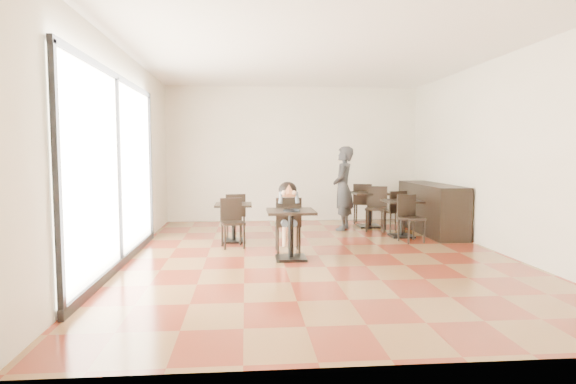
{
  "coord_description": "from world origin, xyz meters",
  "views": [
    {
      "loc": [
        -1.14,
        -7.51,
        1.64
      ],
      "look_at": [
        -0.46,
        0.25,
        1.0
      ],
      "focal_mm": 30.0,
      "sensor_mm": 36.0,
      "label": 1
    }
  ],
  "objects": [
    {
      "name": "cafe_table_mid",
      "position": [
        1.88,
        1.53,
        0.36
      ],
      "size": [
        0.83,
        0.83,
        0.72
      ],
      "primitive_type": null,
      "rotation": [
        0.0,
        0.0,
        0.26
      ],
      "color": "black",
      "rests_on": "floor"
    },
    {
      "name": "chair_left_b",
      "position": [
        -1.37,
        0.76,
        0.42
      ],
      "size": [
        0.45,
        0.45,
        0.85
      ],
      "primitive_type": null,
      "rotation": [
        0.0,
        0.0,
        0.19
      ],
      "color": "black",
      "rests_on": "floor"
    },
    {
      "name": "adult_patron",
      "position": [
        0.91,
        2.5,
        0.88
      ],
      "size": [
        0.62,
        0.75,
        1.77
      ],
      "primitive_type": "imported",
      "rotation": [
        0.0,
        0.0,
        -1.93
      ],
      "color": "#323336",
      "rests_on": "floor"
    },
    {
      "name": "service_counter",
      "position": [
        2.65,
        2.0,
        0.5
      ],
      "size": [
        0.6,
        2.4,
        1.0
      ],
      "primitive_type": "cube",
      "color": "black",
      "rests_on": "floor"
    },
    {
      "name": "chair_back_a",
      "position": [
        1.56,
        3.35,
        0.46
      ],
      "size": [
        0.54,
        0.54,
        0.93
      ],
      "primitive_type": null,
      "rotation": [
        0.0,
        0.0,
        2.78
      ],
      "color": "black",
      "rests_on": "floor"
    },
    {
      "name": "wall_left",
      "position": [
        -3.0,
        0.0,
        1.6
      ],
      "size": [
        0.01,
        8.0,
        3.2
      ],
      "primitive_type": "cube",
      "color": "white",
      "rests_on": "floor"
    },
    {
      "name": "chair_mid_a",
      "position": [
        1.88,
        2.08,
        0.43
      ],
      "size": [
        0.47,
        0.47,
        0.86
      ],
      "primitive_type": null,
      "rotation": [
        0.0,
        0.0,
        3.4
      ],
      "color": "black",
      "rests_on": "floor"
    },
    {
      "name": "child_chair",
      "position": [
        -0.46,
        0.3,
        0.46
      ],
      "size": [
        0.41,
        0.41,
        0.92
      ],
      "primitive_type": null,
      "rotation": [
        0.0,
        0.0,
        3.14
      ],
      "color": "black",
      "rests_on": "floor"
    },
    {
      "name": "chair_left_a",
      "position": [
        -1.37,
        1.86,
        0.42
      ],
      "size": [
        0.45,
        0.45,
        0.85
      ],
      "primitive_type": null,
      "rotation": [
        0.0,
        0.0,
        3.34
      ],
      "color": "black",
      "rests_on": "floor"
    },
    {
      "name": "chair_back_b",
      "position": [
        1.56,
        2.25,
        0.46
      ],
      "size": [
        0.54,
        0.54,
        0.93
      ],
      "primitive_type": null,
      "rotation": [
        0.0,
        0.0,
        -0.36
      ],
      "color": "black",
      "rests_on": "floor"
    },
    {
      "name": "child",
      "position": [
        -0.46,
        0.3,
        0.58
      ],
      "size": [
        0.41,
        0.58,
        1.15
      ],
      "primitive_type": null,
      "color": "slate",
      "rests_on": "child_chair"
    },
    {
      "name": "cafe_table_left",
      "position": [
        -1.37,
        1.31,
        0.35
      ],
      "size": [
        0.78,
        0.78,
        0.7
      ],
      "primitive_type": null,
      "rotation": [
        0.0,
        0.0,
        0.19
      ],
      "color": "black",
      "rests_on": "floor"
    },
    {
      "name": "cafe_table_back",
      "position": [
        1.56,
        2.8,
        0.39
      ],
      "size": [
        0.94,
        0.94,
        0.77
      ],
      "primitive_type": null,
      "rotation": [
        0.0,
        0.0,
        -0.36
      ],
      "color": "black",
      "rests_on": "floor"
    },
    {
      "name": "ceiling",
      "position": [
        0.0,
        0.0,
        3.2
      ],
      "size": [
        6.0,
        8.0,
        0.01
      ],
      "primitive_type": "cube",
      "color": "white",
      "rests_on": "floor"
    },
    {
      "name": "floor",
      "position": [
        0.0,
        0.0,
        0.0
      ],
      "size": [
        6.0,
        8.0,
        0.01
      ],
      "primitive_type": "cube",
      "color": "brown",
      "rests_on": "ground"
    },
    {
      "name": "child_table",
      "position": [
        -0.46,
        -0.25,
        0.38
      ],
      "size": [
        0.72,
        0.72,
        0.76
      ],
      "primitive_type": null,
      "color": "black",
      "rests_on": "floor"
    },
    {
      "name": "wall_back",
      "position": [
        0.0,
        4.0,
        1.6
      ],
      "size": [
        6.0,
        0.01,
        3.2
      ],
      "primitive_type": "cube",
      "color": "white",
      "rests_on": "floor"
    },
    {
      "name": "pizza_slice",
      "position": [
        -0.46,
        0.11,
        1.0
      ],
      "size": [
        0.27,
        0.21,
        0.06
      ],
      "primitive_type": null,
      "color": "#E3CD70",
      "rests_on": "child"
    },
    {
      "name": "plate",
      "position": [
        -0.46,
        -0.35,
        0.77
      ],
      "size": [
        0.26,
        0.26,
        0.02
      ],
      "primitive_type": "cylinder",
      "color": "black",
      "rests_on": "child_table"
    },
    {
      "name": "wall_right",
      "position": [
        3.0,
        0.0,
        1.6
      ],
      "size": [
        0.01,
        8.0,
        3.2
      ],
      "primitive_type": "cube",
      "color": "white",
      "rests_on": "floor"
    },
    {
      "name": "storefront_window",
      "position": [
        -2.97,
        -0.5,
        1.4
      ],
      "size": [
        0.04,
        4.5,
        2.6
      ],
      "primitive_type": "cube",
      "color": "white",
      "rests_on": "floor"
    },
    {
      "name": "wall_front",
      "position": [
        0.0,
        -4.0,
        1.6
      ],
      "size": [
        6.0,
        0.01,
        3.2
      ],
      "primitive_type": "cube",
      "color": "white",
      "rests_on": "floor"
    },
    {
      "name": "chair_mid_b",
      "position": [
        1.88,
        0.98,
        0.43
      ],
      "size": [
        0.47,
        0.47,
        0.86
      ],
      "primitive_type": null,
      "rotation": [
        0.0,
        0.0,
        0.26
      ],
      "color": "black",
      "rests_on": "floor"
    }
  ]
}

